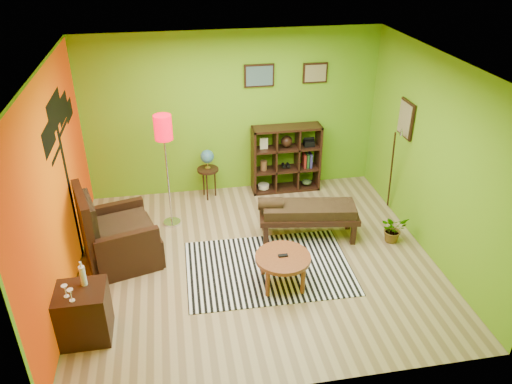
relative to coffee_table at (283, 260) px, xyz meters
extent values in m
plane|color=tan|center=(-0.26, 0.58, -0.39)|extent=(5.00, 5.00, 0.00)
cube|color=#67A616|center=(-0.26, 2.83, 1.01)|extent=(5.00, 0.04, 2.80)
cube|color=#67A616|center=(-0.26, -1.67, 1.01)|extent=(5.00, 0.04, 2.80)
cube|color=#67A616|center=(-2.76, 0.58, 1.01)|extent=(0.04, 4.50, 2.80)
cube|color=#67A616|center=(2.24, 0.58, 1.01)|extent=(0.04, 4.50, 2.80)
cube|color=white|center=(-0.26, 0.58, 2.41)|extent=(5.00, 4.50, 0.04)
cube|color=#FF6204|center=(-2.74, 0.58, 1.01)|extent=(0.01, 4.45, 2.75)
cube|color=black|center=(-2.72, 1.13, 0.66)|extent=(0.01, 0.14, 2.10)
cube|color=black|center=(-2.72, 0.63, 1.66)|extent=(0.01, 0.65, 0.32)
cube|color=black|center=(-2.72, 1.18, 1.79)|extent=(0.01, 0.85, 0.40)
cube|color=black|center=(-2.72, 1.68, 1.66)|extent=(0.01, 0.70, 0.32)
cube|color=black|center=(-2.72, 2.03, 1.51)|extent=(0.01, 0.50, 0.26)
cube|color=black|center=(0.19, 2.80, 1.66)|extent=(0.50, 0.03, 0.38)
cube|color=slate|center=(0.19, 2.78, 1.66)|extent=(0.44, 0.01, 0.32)
cube|color=black|center=(1.14, 2.80, 1.66)|extent=(0.42, 0.03, 0.34)
cube|color=#9A8E5D|center=(1.14, 2.78, 1.66)|extent=(0.36, 0.01, 0.28)
cube|color=black|center=(2.21, 1.48, 1.26)|extent=(0.03, 0.44, 0.56)
cube|color=#9A8E5D|center=(2.19, 1.48, 1.26)|extent=(0.01, 0.38, 0.50)
cylinder|color=black|center=(2.09, 1.48, 0.39)|extent=(0.23, 0.34, 1.46)
cone|color=silver|center=(2.09, 1.33, 1.13)|extent=(0.08, 0.09, 0.16)
cube|color=white|center=(-0.11, 0.36, -0.38)|extent=(2.32, 1.62, 0.01)
cylinder|color=brown|center=(0.00, 0.00, 0.04)|extent=(0.73, 0.73, 0.05)
cylinder|color=brown|center=(0.24, 0.22, -0.19)|extent=(0.06, 0.06, 0.40)
cylinder|color=brown|center=(-0.22, 0.24, -0.19)|extent=(0.06, 0.06, 0.40)
cylinder|color=brown|center=(0.22, -0.24, -0.19)|extent=(0.06, 0.06, 0.40)
cylinder|color=brown|center=(-0.24, -0.22, -0.19)|extent=(0.06, 0.06, 0.40)
cube|color=black|center=(0.00, 0.00, 0.07)|extent=(0.13, 0.05, 0.02)
cube|color=black|center=(-2.10, 0.94, -0.17)|extent=(1.15, 1.14, 0.43)
cube|color=black|center=(-2.54, 0.82, 0.20)|extent=(0.35, 0.92, 1.18)
cube|color=black|center=(-1.99, 0.52, -0.04)|extent=(0.85, 0.33, 0.68)
cube|color=black|center=(-2.22, 1.37, -0.04)|extent=(0.85, 0.33, 0.68)
cube|color=#EAA85A|center=(-2.07, 0.95, 0.12)|extent=(0.91, 0.90, 0.15)
cube|color=#EAA85A|center=(-2.46, 0.85, 0.42)|extent=(0.27, 0.69, 0.54)
cube|color=black|center=(-2.46, -0.53, -0.05)|extent=(0.57, 0.51, 0.67)
cylinder|color=white|center=(-2.41, -0.43, 0.41)|extent=(0.07, 0.07, 0.25)
cylinder|color=white|center=(-2.41, -0.43, 0.56)|extent=(0.02, 0.02, 0.07)
cylinder|color=white|center=(-2.58, -0.61, 0.29)|extent=(0.06, 0.06, 0.01)
cylinder|color=white|center=(-2.58, -0.61, 0.34)|extent=(0.01, 0.01, 0.09)
cone|color=white|center=(-2.58, -0.61, 0.41)|extent=(0.07, 0.07, 0.06)
cylinder|color=white|center=(-2.51, -0.69, 0.29)|extent=(0.06, 0.06, 0.01)
cylinder|color=white|center=(-2.51, -0.69, 0.34)|extent=(0.01, 0.01, 0.09)
cone|color=white|center=(-2.51, -0.69, 0.41)|extent=(0.07, 0.07, 0.06)
cylinder|color=silver|center=(-1.41, 1.79, -0.37)|extent=(0.28, 0.28, 0.03)
cylinder|color=silver|center=(-1.41, 1.79, 0.46)|extent=(0.03, 0.03, 1.70)
cylinder|color=red|center=(-1.41, 1.79, 1.26)|extent=(0.26, 0.26, 0.37)
cylinder|color=black|center=(-0.74, 2.56, 0.15)|extent=(0.37, 0.37, 0.04)
cylinder|color=black|center=(-0.62, 2.58, -0.13)|extent=(0.03, 0.03, 0.51)
cylinder|color=black|center=(-0.82, 2.64, -0.13)|extent=(0.03, 0.03, 0.51)
cylinder|color=black|center=(-0.78, 2.44, -0.13)|extent=(0.03, 0.03, 0.51)
cylinder|color=gold|center=(-0.74, 2.56, 0.18)|extent=(0.09, 0.09, 0.02)
cylinder|color=gold|center=(-0.74, 2.56, 0.24)|extent=(0.01, 0.01, 0.09)
sphere|color=#274CA7|center=(-0.74, 2.56, 0.39)|extent=(0.23, 0.23, 0.23)
cube|color=black|center=(0.06, 2.61, 0.21)|extent=(0.04, 0.35, 1.20)
cube|color=black|center=(1.22, 2.61, 0.21)|extent=(0.04, 0.35, 1.20)
cube|color=black|center=(0.64, 2.61, -0.37)|extent=(1.20, 0.35, 0.04)
cube|color=black|center=(0.64, 2.61, 0.79)|extent=(1.20, 0.35, 0.04)
cube|color=black|center=(0.44, 2.61, 0.21)|extent=(0.03, 0.33, 1.12)
cube|color=black|center=(0.84, 2.61, 0.21)|extent=(0.03, 0.33, 1.12)
cube|color=black|center=(0.64, 2.61, 0.01)|extent=(1.12, 0.33, 0.03)
cube|color=black|center=(0.64, 2.61, 0.41)|extent=(1.12, 0.33, 0.03)
cylinder|color=beige|center=(0.24, 2.61, -0.30)|extent=(0.20, 0.20, 0.07)
sphere|color=black|center=(0.64, 2.61, 0.54)|extent=(0.20, 0.20, 0.20)
cube|color=black|center=(1.04, 2.61, 0.48)|extent=(0.18, 0.15, 0.10)
cylinder|color=black|center=(0.60, 2.61, 0.08)|extent=(0.06, 0.12, 0.06)
cylinder|color=black|center=(0.68, 2.61, 0.08)|extent=(0.06, 0.12, 0.06)
ellipsoid|color=#384C26|center=(1.04, 2.61, -0.29)|extent=(0.18, 0.18, 0.09)
cylinder|color=brown|center=(0.24, 2.61, 0.11)|extent=(0.12, 0.12, 0.18)
cube|color=beige|center=(0.24, 2.61, 0.53)|extent=(0.14, 0.03, 0.20)
cube|color=maroon|center=(0.97, 2.61, 0.15)|extent=(0.04, 0.18, 0.26)
cube|color=#1E4C1E|center=(1.03, 2.61, 0.15)|extent=(0.04, 0.18, 0.26)
cube|color=navy|center=(1.08, 2.61, 0.15)|extent=(0.04, 0.18, 0.26)
cube|color=black|center=(0.64, 1.04, -0.02)|extent=(1.54, 0.75, 0.08)
cube|color=#EAA85A|center=(0.64, 1.04, 0.10)|extent=(1.43, 0.67, 0.15)
cylinder|color=#EAA85A|center=(0.06, 1.13, 0.21)|extent=(0.39, 0.24, 0.19)
cube|color=black|center=(1.32, 1.15, -0.22)|extent=(0.08, 0.08, 0.33)
cube|color=black|center=(0.02, 1.35, -0.22)|extent=(0.08, 0.08, 0.33)
cube|color=black|center=(1.25, 0.73, -0.22)|extent=(0.08, 0.08, 0.33)
cube|color=black|center=(-0.04, 0.93, -0.22)|extent=(0.08, 0.08, 0.33)
imported|color=#26661E|center=(1.87, 0.70, -0.22)|extent=(0.47, 0.50, 0.33)
camera|label=1|loc=(-1.27, -5.14, 3.91)|focal=35.00mm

